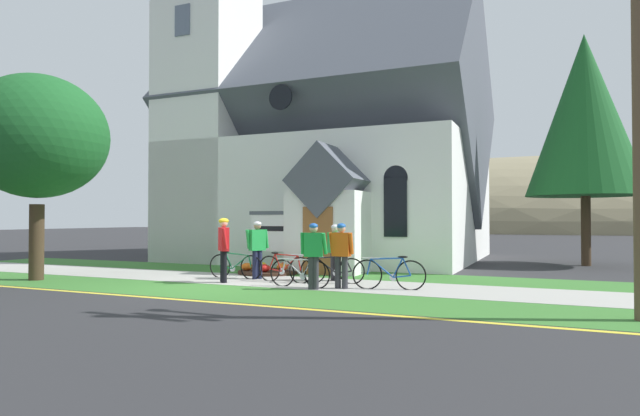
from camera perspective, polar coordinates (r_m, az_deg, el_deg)
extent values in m
plane|color=#2B2B2D|center=(17.37, -4.64, -6.86)|extent=(140.00, 140.00, 0.00)
cube|color=#A8A59E|center=(15.85, -10.44, -7.38)|extent=(32.00, 2.53, 0.01)
cube|color=#38722D|center=(13.92, -16.14, -8.24)|extent=(32.00, 2.35, 0.01)
cube|color=#38722D|center=(17.93, -6.00, -6.67)|extent=(24.00, 2.38, 0.01)
cube|color=yellow|center=(12.94, -19.94, -8.77)|extent=(28.00, 0.16, 0.01)
cube|color=white|center=(23.59, 1.68, 0.47)|extent=(11.91, 10.33, 4.79)
cube|color=#4C515B|center=(24.07, 1.67, 10.44)|extent=(12.41, 10.52, 10.52)
cube|color=white|center=(22.94, -11.88, 9.28)|extent=(3.31, 3.31, 11.74)
cube|color=slate|center=(22.58, -14.45, 18.82)|extent=(0.70, 0.06, 1.20)
cube|color=white|center=(17.25, 0.86, -2.58)|extent=(2.40, 1.60, 2.60)
cube|color=#4C515B|center=(17.29, 0.86, 2.89)|extent=(2.40, 1.80, 2.40)
cube|color=brown|center=(16.51, -0.25, -3.52)|extent=(1.00, 0.06, 2.10)
cube|color=black|center=(17.31, 8.04, 0.08)|extent=(0.76, 0.06, 1.90)
cone|color=black|center=(17.36, 8.03, 3.22)|extent=(0.80, 0.06, 0.80)
cylinder|color=black|center=(19.35, -4.23, 11.69)|extent=(0.90, 0.06, 0.90)
cube|color=#474C56|center=(17.78, -6.90, -5.63)|extent=(0.12, 0.12, 0.68)
cube|color=#474C56|center=(17.00, -2.63, -5.85)|extent=(0.12, 0.12, 0.68)
cube|color=white|center=(17.33, -4.81, -2.67)|extent=(1.80, 0.17, 1.18)
cube|color=#474C56|center=(17.32, -4.80, -0.52)|extent=(1.92, 0.22, 0.12)
cube|color=black|center=(17.28, -4.88, -2.21)|extent=(1.44, 0.08, 0.16)
cylinder|color=#382319|center=(17.00, -5.57, -6.82)|extent=(1.88, 1.88, 0.10)
ellipsoid|color=orange|center=(16.82, -4.05, -6.30)|extent=(0.36, 0.36, 0.24)
ellipsoid|color=red|center=(17.41, -3.70, -6.13)|extent=(0.36, 0.36, 0.24)
ellipsoid|color=gold|center=(17.39, -6.29, -6.13)|extent=(0.36, 0.36, 0.24)
ellipsoid|color=orange|center=(17.08, -7.79, -6.21)|extent=(0.36, 0.36, 0.24)
ellipsoid|color=red|center=(16.53, -5.98, -6.39)|extent=(0.36, 0.36, 0.24)
torus|color=black|center=(14.31, 3.39, -6.75)|extent=(0.70, 0.19, 0.71)
torus|color=black|center=(14.48, -0.74, -6.68)|extent=(0.70, 0.19, 0.71)
cylinder|color=black|center=(14.40, 0.65, -6.13)|extent=(0.56, 0.16, 0.42)
cylinder|color=black|center=(14.36, 1.10, -5.26)|extent=(0.76, 0.21, 0.09)
cylinder|color=black|center=(14.34, 2.18, -6.06)|extent=(0.26, 0.09, 0.46)
cylinder|color=black|center=(14.34, 2.56, -6.84)|extent=(0.42, 0.13, 0.09)
cylinder|color=black|center=(14.31, 3.01, -5.97)|extent=(0.22, 0.08, 0.41)
cylinder|color=black|center=(14.46, -0.58, -6.01)|extent=(0.12, 0.06, 0.35)
ellipsoid|color=black|center=(14.30, 2.64, -5.06)|extent=(0.25, 0.13, 0.05)
cylinder|color=silver|center=(14.44, -0.42, -5.26)|extent=(0.44, 0.13, 0.03)
cylinder|color=silver|center=(14.38, 1.72, -6.93)|extent=(0.18, 0.06, 0.18)
torus|color=black|center=(13.40, -0.31, -7.14)|extent=(0.71, 0.05, 0.71)
torus|color=black|center=(13.84, -4.03, -6.94)|extent=(0.71, 0.05, 0.71)
cylinder|color=#B7B7BC|center=(13.67, -2.79, -6.40)|extent=(0.53, 0.05, 0.42)
cylinder|color=#B7B7BC|center=(13.60, -2.38, -5.53)|extent=(0.73, 0.05, 0.06)
cylinder|color=#B7B7BC|center=(13.50, -1.41, -6.40)|extent=(0.25, 0.04, 0.44)
cylinder|color=#B7B7BC|center=(13.48, -1.07, -7.21)|extent=(0.40, 0.04, 0.09)
cylinder|color=#B7B7BC|center=(13.42, -0.65, -6.33)|extent=(0.21, 0.04, 0.39)
cylinder|color=#B7B7BC|center=(13.81, -3.88, -6.24)|extent=(0.11, 0.04, 0.35)
ellipsoid|color=black|center=(13.44, -0.99, -5.40)|extent=(0.24, 0.08, 0.05)
cylinder|color=silver|center=(13.77, -3.74, -5.45)|extent=(0.44, 0.04, 0.03)
cylinder|color=silver|center=(13.57, -1.83, -7.27)|extent=(0.18, 0.02, 0.18)
torus|color=black|center=(16.03, -10.61, -6.12)|extent=(0.71, 0.05, 0.71)
torus|color=black|center=(15.48, -7.34, -6.31)|extent=(0.71, 0.05, 0.71)
cylinder|color=#19723F|center=(15.65, -8.48, -5.71)|extent=(0.57, 0.05, 0.43)
cylinder|color=#19723F|center=(15.69, -8.84, -4.87)|extent=(0.78, 0.05, 0.09)
cylinder|color=#19723F|center=(15.85, -9.68, -5.55)|extent=(0.26, 0.04, 0.47)
cylinder|color=#19723F|center=(15.92, -9.97, -6.25)|extent=(0.42, 0.04, 0.09)
cylinder|color=#19723F|center=(15.96, -10.32, -5.43)|extent=(0.22, 0.04, 0.41)
cylinder|color=#19723F|center=(15.49, -7.48, -5.66)|extent=(0.12, 0.04, 0.36)
ellipsoid|color=black|center=(15.89, -10.03, -4.61)|extent=(0.24, 0.08, 0.05)
cylinder|color=silver|center=(15.49, -7.61, -4.94)|extent=(0.44, 0.04, 0.03)
cylinder|color=silver|center=(15.81, -9.33, -6.38)|extent=(0.18, 0.02, 0.18)
torus|color=black|center=(14.98, -5.41, -6.46)|extent=(0.72, 0.11, 0.73)
torus|color=black|center=(14.42, -2.09, -6.67)|extent=(0.72, 0.11, 0.73)
cylinder|color=#A51E19|center=(14.59, -3.25, -5.94)|extent=(0.55, 0.09, 0.47)
cylinder|color=#A51E19|center=(14.63, -3.61, -5.02)|extent=(0.75, 0.12, 0.06)
cylinder|color=#A51E19|center=(14.80, -4.47, -5.83)|extent=(0.26, 0.06, 0.48)
cylinder|color=#A51E19|center=(14.87, -4.77, -6.60)|extent=(0.41, 0.08, 0.09)
cylinder|color=#A51E19|center=(14.91, -5.12, -5.69)|extent=(0.22, 0.06, 0.43)
cylinder|color=#A51E19|center=(14.42, -2.22, -5.89)|extent=(0.12, 0.05, 0.40)
ellipsoid|color=black|center=(14.84, -4.83, -4.80)|extent=(0.25, 0.11, 0.05)
cylinder|color=silver|center=(14.43, -2.36, -5.03)|extent=(0.44, 0.07, 0.03)
cylinder|color=silver|center=(14.75, -4.11, -6.75)|extent=(0.18, 0.04, 0.18)
torus|color=black|center=(13.23, 9.66, -7.11)|extent=(0.74, 0.18, 0.75)
torus|color=black|center=(13.33, 5.06, -7.08)|extent=(0.74, 0.18, 0.75)
cylinder|color=#194CA5|center=(13.27, 6.61, -6.38)|extent=(0.57, 0.14, 0.47)
cylinder|color=#194CA5|center=(13.24, 7.11, -5.37)|extent=(0.78, 0.18, 0.07)
cylinder|color=#194CA5|center=(13.23, 8.31, -6.32)|extent=(0.27, 0.09, 0.49)
cylinder|color=#194CA5|center=(13.24, 8.73, -7.22)|extent=(0.43, 0.12, 0.09)
cylinder|color=#194CA5|center=(13.21, 9.24, -6.21)|extent=(0.23, 0.08, 0.43)
cylinder|color=#194CA5|center=(13.30, 5.24, -6.26)|extent=(0.12, 0.06, 0.39)
ellipsoid|color=black|center=(13.20, 8.82, -5.17)|extent=(0.25, 0.12, 0.05)
cylinder|color=silver|center=(13.28, 5.42, -5.34)|extent=(0.44, 0.11, 0.03)
cylinder|color=silver|center=(13.26, 7.81, -7.33)|extent=(0.18, 0.05, 0.18)
cylinder|color=black|center=(14.80, -10.30, -6.17)|extent=(0.15, 0.15, 0.87)
cylinder|color=black|center=(14.67, -10.18, -6.21)|extent=(0.15, 0.15, 0.87)
cube|color=red|center=(14.68, -10.23, -3.28)|extent=(0.49, 0.48, 0.63)
sphere|color=tan|center=(14.67, -10.23, -1.61)|extent=(0.22, 0.22, 0.22)
ellipsoid|color=gold|center=(14.67, -10.23, -1.37)|extent=(0.36, 0.36, 0.16)
cylinder|color=red|center=(14.98, -10.33, -3.12)|extent=(0.09, 0.14, 0.57)
cylinder|color=red|center=(14.39, -10.13, -3.20)|extent=(0.09, 0.23, 0.57)
cylinder|color=#2D2D33|center=(14.99, 1.41, -6.29)|extent=(0.15, 0.15, 0.78)
cylinder|color=#2D2D33|center=(14.88, 1.84, -6.33)|extent=(0.15, 0.15, 0.78)
cube|color=green|center=(14.89, 1.63, -3.72)|extent=(0.48, 0.36, 0.57)
sphere|color=beige|center=(14.88, 1.63, -2.24)|extent=(0.20, 0.20, 0.20)
ellipsoid|color=silver|center=(14.87, 1.63, -2.02)|extent=(0.30, 0.32, 0.14)
cylinder|color=green|center=(15.11, 1.03, -3.57)|extent=(0.09, 0.22, 0.52)
cylinder|color=green|center=(14.66, 2.24, -3.65)|extent=(0.09, 0.17, 0.52)
cylinder|color=#2D2D33|center=(13.12, -0.46, -6.97)|extent=(0.15, 0.15, 0.80)
cylinder|color=#2D2D33|center=(13.13, -0.94, -6.96)|extent=(0.15, 0.15, 0.80)
cube|color=green|center=(13.08, -0.70, -3.93)|extent=(0.49, 0.33, 0.59)
sphere|color=tan|center=(13.06, -0.70, -2.19)|extent=(0.21, 0.21, 0.21)
ellipsoid|color=#1E59B2|center=(13.06, -0.70, -1.94)|extent=(0.29, 0.31, 0.15)
cylinder|color=green|center=(13.01, 0.49, -3.82)|extent=(0.09, 0.23, 0.53)
cylinder|color=green|center=(13.15, -1.88, -3.79)|extent=(0.09, 0.13, 0.53)
cylinder|color=#191E38|center=(15.44, -6.95, -6.05)|extent=(0.15, 0.15, 0.82)
cylinder|color=#191E38|center=(15.52, -6.45, -6.03)|extent=(0.15, 0.15, 0.82)
cube|color=green|center=(15.44, -6.69, -3.41)|extent=(0.40, 0.50, 0.60)
sphere|color=#936B51|center=(15.43, -6.69, -1.91)|extent=(0.21, 0.21, 0.21)
ellipsoid|color=silver|center=(15.42, -6.69, -1.69)|extent=(0.34, 0.32, 0.15)
cylinder|color=green|center=(15.33, -7.67, -3.31)|extent=(0.09, 0.20, 0.55)
cylinder|color=green|center=(15.55, -5.73, -3.29)|extent=(0.09, 0.19, 0.55)
cylinder|color=#2D2D33|center=(13.34, 1.92, -6.88)|extent=(0.15, 0.15, 0.80)
cylinder|color=#2D2D33|center=(13.27, 2.66, -6.90)|extent=(0.15, 0.15, 0.80)
cube|color=#E55914|center=(13.25, 2.29, -3.90)|extent=(0.45, 0.20, 0.59)
sphere|color=tan|center=(13.24, 2.29, -2.19)|extent=(0.21, 0.21, 0.21)
ellipsoid|color=#1E59B2|center=(13.24, 2.29, -1.94)|extent=(0.22, 0.26, 0.15)
cylinder|color=#E55914|center=(13.39, 1.25, -3.75)|extent=(0.09, 0.23, 0.53)
cylinder|color=#E55914|center=(13.12, 3.35, -3.80)|extent=(0.09, 0.19, 0.53)
cylinder|color=brown|center=(10.97, 30.89, 13.49)|extent=(0.24, 0.24, 8.95)
cylinder|color=#3D2D1E|center=(21.96, 26.48, -2.20)|extent=(0.34, 0.34, 2.57)
cone|color=#195623|center=(22.29, 26.39, 8.90)|extent=(4.20, 4.20, 6.02)
cylinder|color=#3D2D1E|center=(17.12, -27.97, -3.23)|extent=(0.40, 0.40, 2.14)
ellipsoid|color=#195623|center=(17.27, -27.88, 6.75)|extent=(3.86, 3.86, 3.50)
ellipsoid|color=#847A5B|center=(87.22, 20.47, -2.20)|extent=(96.48, 51.81, 21.81)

